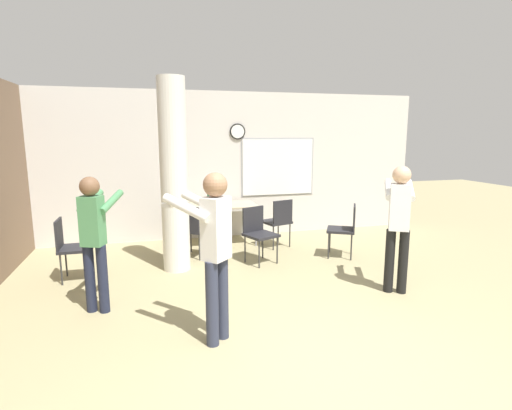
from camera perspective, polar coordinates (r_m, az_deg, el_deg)
ground_plane at (r=3.59m, az=12.54°, el=-24.18°), size 24.00×24.00×0.00m
wall_back at (r=7.82m, az=-4.37°, el=5.66°), size 8.00×0.15×2.80m
support_pillar at (r=5.90m, az=-11.63°, el=4.01°), size 0.40×0.40×2.80m
folding_table at (r=7.32m, az=-5.65°, el=-0.35°), size 1.44×0.77×0.73m
bottle_on_table at (r=7.17m, az=-6.83°, el=0.60°), size 0.08×0.08×0.26m
waste_bin at (r=6.77m, az=-6.21°, el=-5.49°), size 0.30×0.30×0.38m
chair_by_left_wall at (r=6.07m, az=-24.99°, el=-5.12°), size 0.44×0.44×0.87m
chair_table_front at (r=6.28m, az=0.32°, el=-3.67°), size 0.58×0.58×0.87m
chair_mid_room at (r=6.70m, az=12.65°, el=-3.02°), size 0.60×0.60×0.87m
chair_table_left at (r=6.59m, az=-9.08°, el=-3.13°), size 0.61×0.61×0.87m
chair_table_right at (r=7.10m, az=3.21°, el=-2.05°), size 0.55×0.55×0.87m
person_playing_side at (r=5.31m, az=19.72°, el=-1.89°), size 0.56×0.68×1.63m
person_playing_front at (r=3.81m, az=-6.04°, el=-5.63°), size 0.64×0.64×1.66m
person_watching_back at (r=4.81m, az=-22.11°, el=-3.80°), size 0.49×0.62×1.55m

